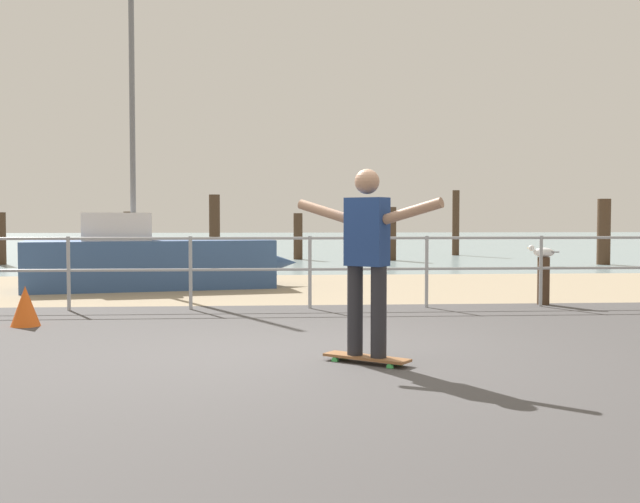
% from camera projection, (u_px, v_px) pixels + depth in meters
% --- Properties ---
extents(ground_plane, '(24.00, 10.00, 0.04)m').
position_uv_depth(ground_plane, '(318.00, 377.00, 6.28)').
color(ground_plane, '#474444').
rests_on(ground_plane, ground).
extents(beach_strip, '(24.00, 6.00, 0.04)m').
position_uv_depth(beach_strip, '(289.00, 288.00, 14.25)').
color(beach_strip, tan).
rests_on(beach_strip, ground).
extents(sea_surface, '(72.00, 50.00, 0.04)m').
position_uv_depth(sea_surface, '(273.00, 242.00, 42.16)').
color(sea_surface, '#849EA3').
rests_on(sea_surface, ground).
extents(railing_fence, '(13.49, 0.05, 1.05)m').
position_uv_depth(railing_fence, '(190.00, 261.00, 10.73)').
color(railing_fence, '#9EA0A5').
rests_on(railing_fence, ground).
extents(sailboat, '(5.07, 2.28, 5.49)m').
position_uv_depth(sailboat, '(160.00, 261.00, 14.01)').
color(sailboat, '#335184').
rests_on(sailboat, ground).
extents(skateboard, '(0.76, 0.65, 0.08)m').
position_uv_depth(skateboard, '(367.00, 358.00, 6.76)').
color(skateboard, brown).
rests_on(skateboard, ground).
extents(skateboarder, '(1.20, 0.95, 1.65)m').
position_uv_depth(skateboarder, '(367.00, 251.00, 6.72)').
color(skateboarder, '#26262B').
rests_on(skateboarder, skateboard).
extents(bollard_short, '(0.18, 0.18, 0.73)m').
position_uv_depth(bollard_short, '(543.00, 281.00, 11.36)').
color(bollard_short, '#422D1E').
rests_on(bollard_short, ground).
extents(seagull, '(0.40, 0.36, 0.18)m').
position_uv_depth(seagull, '(543.00, 252.00, 11.35)').
color(seagull, white).
rests_on(seagull, bollard_short).
extents(groyne_post_0, '(0.29, 0.29, 1.46)m').
position_uv_depth(groyne_post_0, '(1.00, 239.00, 21.11)').
color(groyne_post_0, '#422D1E').
rests_on(groyne_post_0, ground).
extents(groyne_post_1, '(0.29, 0.29, 1.52)m').
position_uv_depth(groyne_post_1, '(128.00, 235.00, 25.28)').
color(groyne_post_1, '#422D1E').
rests_on(groyne_post_1, ground).
extents(groyne_post_2, '(0.38, 0.38, 2.11)m').
position_uv_depth(groyne_post_2, '(215.00, 225.00, 26.49)').
color(groyne_post_2, '#422D1E').
rests_on(groyne_post_2, ground).
extents(groyne_post_3, '(0.28, 0.28, 1.45)m').
position_uv_depth(groyne_post_3, '(298.00, 237.00, 23.77)').
color(groyne_post_3, '#422D1E').
rests_on(groyne_post_3, ground).
extents(groyne_post_4, '(0.38, 0.38, 1.64)m').
position_uv_depth(groyne_post_4, '(390.00, 234.00, 23.24)').
color(groyne_post_4, '#422D1E').
rests_on(groyne_post_4, ground).
extents(groyne_post_5, '(0.24, 0.24, 2.26)m').
position_uv_depth(groyne_post_5, '(456.00, 223.00, 26.36)').
color(groyne_post_5, '#422D1E').
rests_on(groyne_post_5, ground).
extents(groyne_post_6, '(0.36, 0.36, 1.83)m').
position_uv_depth(groyne_post_6, '(604.00, 232.00, 21.10)').
color(groyne_post_6, '#422D1E').
rests_on(groyne_post_6, ground).
extents(traffic_cone, '(0.36, 0.36, 0.50)m').
position_uv_depth(traffic_cone, '(25.00, 307.00, 9.08)').
color(traffic_cone, '#E55919').
rests_on(traffic_cone, ground).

